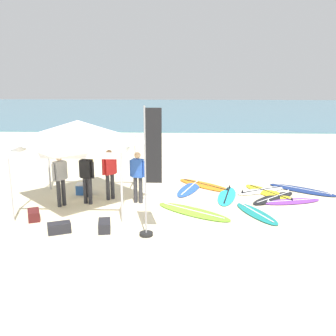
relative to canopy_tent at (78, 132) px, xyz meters
The scene contains 23 objects.
ground_plane 3.36m from the canopy_tent, ahead, with size 80.00×80.00×0.00m, color beige.
sea 33.97m from the canopy_tent, 86.00° to the left, with size 80.00×36.00×0.10m, color teal.
canopy_tent is the anchor object (origin of this frame).
surfboard_purple 7.31m from the canopy_tent, ahead, with size 2.10×1.02×0.19m.
surfboard_white 6.78m from the canopy_tent, 14.92° to the left, with size 2.10×1.48×0.19m.
surfboard_cyan 5.46m from the canopy_tent, 11.23° to the left, with size 1.02×2.23×0.19m.
surfboard_lime 4.37m from the canopy_tent, 10.46° to the right, with size 2.52×2.08×0.19m.
surfboard_teal 6.06m from the canopy_tent, ahead, with size 1.32×2.09×0.19m.
surfboard_blue 4.63m from the canopy_tent, 26.91° to the left, with size 1.28×2.30×0.19m.
surfboard_orange 5.27m from the canopy_tent, 28.14° to the left, with size 2.31×2.17×0.19m.
surfboard_navy 8.21m from the canopy_tent, 13.14° to the left, with size 2.38×2.00×0.19m.
surfboard_yellow 6.95m from the canopy_tent, 11.66° to the left, with size 1.86×2.44×0.19m.
surfboard_black 6.87m from the canopy_tent, ahead, with size 1.95×1.86×0.19m.
person_blue 2.31m from the canopy_tent, ahead, with size 0.54×0.29×1.71m.
person_yellow 1.63m from the canopy_tent, 88.10° to the left, with size 0.35×0.51×1.71m.
person_grey 1.54m from the canopy_tent, 160.06° to the right, with size 0.40×0.45×1.71m.
person_black 1.41m from the canopy_tent, 11.43° to the left, with size 0.53×0.32×1.71m.
person_red 1.72m from the canopy_tent, 32.28° to the left, with size 0.44×0.40×1.71m.
banner_flag 3.56m from the canopy_tent, 44.76° to the right, with size 0.60×0.36×3.40m.
gear_bag_near_tent 2.87m from the canopy_tent, 126.21° to the right, with size 0.60×0.32×0.28m, color #4C1919.
gear_bag_by_pole 3.26m from the canopy_tent, 89.95° to the right, with size 0.60×0.32×0.28m, color #232328.
gear_bag_on_sand 3.34m from the canopy_tent, 61.37° to the right, with size 0.60×0.32×0.28m, color #232328.
cooler_box 2.45m from the canopy_tent, 101.48° to the left, with size 0.50×0.36×0.39m.
Camera 1 is at (0.95, -11.67, 4.14)m, focal length 41.13 mm.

